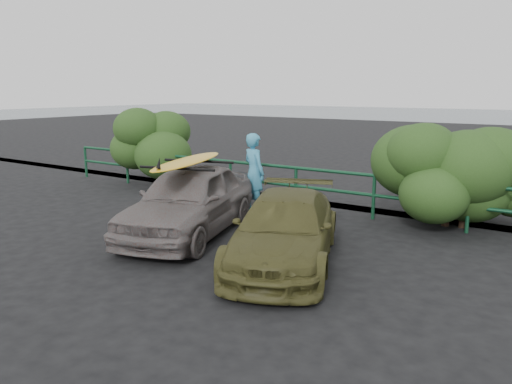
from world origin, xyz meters
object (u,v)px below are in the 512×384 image
at_px(olive_vehicle, 285,230).
at_px(surfboard, 188,161).
at_px(guardrail, 262,183).
at_px(man, 254,173).
at_px(sedan, 189,200).

bearing_deg(olive_vehicle, surfboard, 149.06).
distance_m(guardrail, olive_vehicle, 4.55).
bearing_deg(man, guardrail, -44.48).
distance_m(guardrail, surfboard, 3.36).
bearing_deg(olive_vehicle, guardrail, 105.96).
bearing_deg(guardrail, olive_vehicle, -52.16).
xyz_separation_m(guardrail, surfboard, (0.34, -3.20, 0.97)).
bearing_deg(sedan, surfboard, -127.05).
xyz_separation_m(guardrail, man, (0.34, -0.85, 0.42)).
relative_size(sedan, man, 2.19).
bearing_deg(sedan, olive_vehicle, -25.56).
xyz_separation_m(olive_vehicle, man, (-2.45, 2.73, 0.37)).
relative_size(olive_vehicle, surfboard, 1.36).
relative_size(guardrail, man, 7.45).
xyz_separation_m(guardrail, sedan, (0.34, -3.20, 0.18)).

